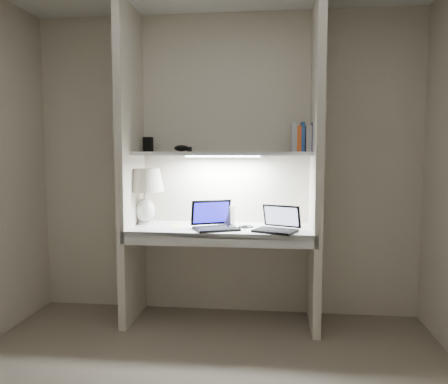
# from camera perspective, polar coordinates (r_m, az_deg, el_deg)

# --- Properties ---
(back_wall) EXTENTS (3.20, 0.01, 2.50)m
(back_wall) POSITION_cam_1_polar(r_m,az_deg,el_deg) (3.68, 0.15, 3.51)
(back_wall) COLOR beige
(back_wall) RESTS_ON floor
(alcove_panel_left) EXTENTS (0.06, 0.55, 2.50)m
(alcove_panel_left) POSITION_cam_1_polar(r_m,az_deg,el_deg) (3.57, -12.10, 3.34)
(alcove_panel_left) COLOR beige
(alcove_panel_left) RESTS_ON floor
(alcove_panel_right) EXTENTS (0.06, 0.55, 2.50)m
(alcove_panel_right) POSITION_cam_1_polar(r_m,az_deg,el_deg) (3.40, 11.97, 3.25)
(alcove_panel_right) COLOR beige
(alcove_panel_right) RESTS_ON floor
(desk) EXTENTS (1.40, 0.55, 0.04)m
(desk) POSITION_cam_1_polar(r_m,az_deg,el_deg) (3.46, -0.36, -4.94)
(desk) COLOR white
(desk) RESTS_ON alcove_panel_left
(desk_apron) EXTENTS (1.46, 0.03, 0.10)m
(desk_apron) POSITION_cam_1_polar(r_m,az_deg,el_deg) (3.21, -0.91, -6.28)
(desk_apron) COLOR silver
(desk_apron) RESTS_ON desk
(shelf) EXTENTS (1.40, 0.36, 0.03)m
(shelf) POSITION_cam_1_polar(r_m,az_deg,el_deg) (3.50, -0.18, 5.05)
(shelf) COLOR silver
(shelf) RESTS_ON back_wall
(strip_light) EXTENTS (0.60, 0.04, 0.02)m
(strip_light) POSITION_cam_1_polar(r_m,az_deg,el_deg) (3.50, -0.18, 4.69)
(strip_light) COLOR white
(strip_light) RESTS_ON shelf
(table_lamp) EXTENTS (0.31, 0.31, 0.46)m
(table_lamp) POSITION_cam_1_polar(r_m,az_deg,el_deg) (3.63, -10.31, 0.71)
(table_lamp) COLOR white
(table_lamp) RESTS_ON desk
(laptop_main) EXTENTS (0.41, 0.39, 0.22)m
(laptop_main) POSITION_cam_1_polar(r_m,az_deg,el_deg) (3.38, -1.28, -3.98)
(laptop_main) COLOR black
(laptop_main) RESTS_ON desk
(laptop_netbook) EXTENTS (0.38, 0.36, 0.19)m
(laptop_netbook) POSITION_cam_1_polar(r_m,az_deg,el_deg) (3.31, 7.00, -4.34)
(laptop_netbook) COLOR black
(laptop_netbook) RESTS_ON desk
(speaker) EXTENTS (0.14, 0.12, 0.16)m
(speaker) POSITION_cam_1_polar(r_m,az_deg,el_deg) (3.55, 0.26, -3.05)
(speaker) COLOR silver
(speaker) RESTS_ON desk
(mouse) EXTENTS (0.10, 0.08, 0.03)m
(mouse) POSITION_cam_1_polar(r_m,az_deg,el_deg) (3.36, 0.94, -4.62)
(mouse) COLOR black
(mouse) RESTS_ON desk
(cable_coil) EXTENTS (0.13, 0.13, 0.01)m
(cable_coil) POSITION_cam_1_polar(r_m,az_deg,el_deg) (3.45, 3.05, -4.53)
(cable_coil) COLOR black
(cable_coil) RESTS_ON desk
(sticky_note) EXTENTS (0.07, 0.07, 0.00)m
(sticky_note) POSITION_cam_1_polar(r_m,az_deg,el_deg) (3.49, -6.26, -4.52)
(sticky_note) COLOR yellow
(sticky_note) RESTS_ON desk
(book_row) EXTENTS (0.21, 0.15, 0.23)m
(book_row) POSITION_cam_1_polar(r_m,az_deg,el_deg) (3.49, 10.50, 6.97)
(book_row) COLOR white
(book_row) RESTS_ON shelf
(shelf_box) EXTENTS (0.08, 0.07, 0.12)m
(shelf_box) POSITION_cam_1_polar(r_m,az_deg,el_deg) (3.72, -9.90, 6.15)
(shelf_box) COLOR black
(shelf_box) RESTS_ON shelf
(shelf_gadget) EXTENTS (0.13, 0.10, 0.05)m
(shelf_gadget) POSITION_cam_1_polar(r_m,az_deg,el_deg) (3.56, -5.56, 5.71)
(shelf_gadget) COLOR black
(shelf_gadget) RESTS_ON shelf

